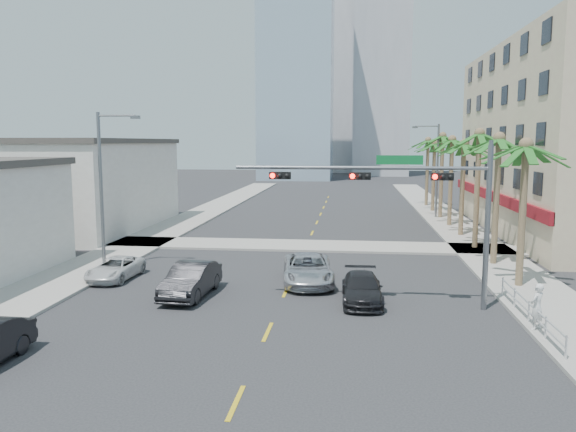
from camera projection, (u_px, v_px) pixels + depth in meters
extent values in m
plane|color=#262628|center=(249.00, 374.00, 17.82)|extent=(260.00, 260.00, 0.00)
cube|color=gray|center=(489.00, 255.00, 36.15)|extent=(4.00, 120.00, 0.15)
cube|color=gray|center=(131.00, 247.00, 38.87)|extent=(4.00, 120.00, 0.15)
cube|color=gray|center=(306.00, 246.00, 39.48)|extent=(80.00, 4.00, 0.15)
cube|color=maroon|center=(492.00, 196.00, 45.34)|extent=(0.30, 28.00, 0.80)
cube|color=beige|center=(81.00, 187.00, 47.14)|extent=(11.00, 18.00, 7.20)
cube|color=#99B2C6|center=(297.00, 56.00, 109.14)|extent=(14.00, 14.00, 48.00)
cube|color=#ADADB2|center=(382.00, 36.00, 121.20)|extent=(12.00, 12.00, 60.00)
cube|color=#ADADB2|center=(329.00, 86.00, 138.52)|extent=(16.00, 16.00, 42.00)
cylinder|color=slate|center=(487.00, 229.00, 24.21)|extent=(0.24, 0.24, 7.20)
cylinder|color=slate|center=(360.00, 168.00, 24.49)|extent=(11.00, 0.16, 0.16)
cube|color=#0C662D|center=(400.00, 160.00, 24.25)|extent=(2.00, 0.05, 0.40)
cube|color=black|center=(442.00, 177.00, 23.99)|extent=(0.95, 0.28, 0.32)
sphere|color=#FF0C05|center=(435.00, 177.00, 23.87)|extent=(0.22, 0.22, 0.22)
cube|color=black|center=(360.00, 176.00, 24.39)|extent=(0.95, 0.28, 0.32)
sphere|color=#FF0C05|center=(352.00, 176.00, 24.27)|extent=(0.22, 0.22, 0.22)
cube|color=black|center=(280.00, 175.00, 24.79)|extent=(0.95, 0.28, 0.32)
sphere|color=#FF0C05|center=(272.00, 176.00, 24.67)|extent=(0.22, 0.22, 0.22)
cylinder|color=brown|center=(522.00, 217.00, 27.85)|extent=(0.36, 0.36, 7.20)
cylinder|color=brown|center=(496.00, 203.00, 32.95)|extent=(0.36, 0.36, 7.56)
cylinder|color=brown|center=(477.00, 192.00, 38.05)|extent=(0.36, 0.36, 7.92)
cylinder|color=brown|center=(462.00, 191.00, 43.22)|extent=(0.36, 0.36, 7.20)
cylinder|color=brown|center=(451.00, 183.00, 48.32)|extent=(0.36, 0.36, 7.56)
cylinder|color=brown|center=(441.00, 177.00, 53.41)|extent=(0.36, 0.36, 7.92)
cylinder|color=brown|center=(433.00, 178.00, 58.58)|extent=(0.36, 0.36, 7.20)
cylinder|color=brown|center=(427.00, 173.00, 63.68)|extent=(0.36, 0.36, 7.56)
cylinder|color=slate|center=(101.00, 191.00, 32.29)|extent=(0.20, 0.20, 9.00)
cylinder|color=slate|center=(116.00, 116.00, 31.60)|extent=(2.20, 0.12, 0.12)
cube|color=slate|center=(135.00, 117.00, 31.49)|extent=(0.50, 0.25, 0.18)
cylinder|color=slate|center=(437.00, 172.00, 53.39)|extent=(0.20, 0.20, 9.00)
cylinder|color=slate|center=(427.00, 126.00, 52.95)|extent=(2.20, 0.12, 0.12)
cube|color=slate|center=(415.00, 127.00, 53.09)|extent=(0.50, 0.25, 0.18)
cylinder|color=silver|center=(529.00, 312.00, 22.49)|extent=(0.08, 8.00, 0.08)
cylinder|color=silver|center=(529.00, 304.00, 22.45)|extent=(0.08, 8.00, 0.08)
cylinder|color=silver|center=(566.00, 350.00, 18.56)|extent=(0.08, 0.08, 1.00)
cylinder|color=silver|center=(546.00, 330.00, 20.53)|extent=(0.08, 0.08, 1.00)
cylinder|color=silver|center=(529.00, 313.00, 22.50)|extent=(0.08, 0.08, 1.00)
cylinder|color=silver|center=(515.00, 299.00, 24.47)|extent=(0.08, 0.08, 1.00)
cylinder|color=silver|center=(503.00, 288.00, 26.44)|extent=(0.08, 0.08, 1.00)
imported|color=silver|center=(115.00, 268.00, 30.08)|extent=(2.13, 4.28, 1.17)
imported|color=black|center=(191.00, 280.00, 26.76)|extent=(1.98, 4.89, 1.58)
imported|color=silver|center=(308.00, 269.00, 29.17)|extent=(3.11, 5.67, 1.50)
imported|color=black|center=(362.00, 288.00, 25.74)|extent=(1.93, 4.51, 1.29)
imported|color=silver|center=(537.00, 307.00, 21.52)|extent=(0.77, 0.77, 1.80)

